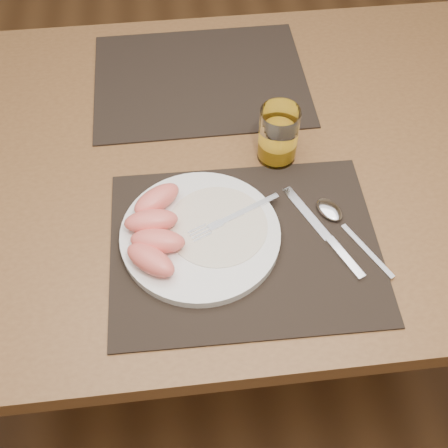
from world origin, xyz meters
TOP-DOWN VIEW (x-y plane):
  - ground at (0.00, 0.00)m, footprint 5.00×5.00m
  - table at (0.00, 0.00)m, footprint 1.40×0.90m
  - placemat_near at (0.02, -0.22)m, footprint 0.46×0.36m
  - placemat_far at (-0.02, 0.22)m, footprint 0.45×0.35m
  - plate at (-0.06, -0.20)m, footprint 0.27×0.27m
  - plate_dressing at (-0.03, -0.19)m, footprint 0.17×0.17m
  - fork at (-0.01, -0.18)m, footprint 0.17×0.09m
  - knife at (0.16, -0.23)m, footprint 0.10×0.21m
  - spoon at (0.18, -0.18)m, footprint 0.10×0.18m
  - juice_glass at (0.10, -0.02)m, footprint 0.07×0.07m
  - grapefruit_wedges at (-0.13, -0.20)m, footprint 0.11×0.21m

SIDE VIEW (x-z plane):
  - ground at x=0.00m, z-range 0.00..0.00m
  - table at x=0.00m, z-range 0.29..1.04m
  - placemat_near at x=0.02m, z-range 0.75..0.75m
  - placemat_far at x=-0.02m, z-range 0.75..0.75m
  - knife at x=0.16m, z-range 0.75..0.76m
  - spoon at x=0.18m, z-range 0.75..0.77m
  - plate at x=-0.06m, z-range 0.75..0.77m
  - plate_dressing at x=-0.03m, z-range 0.77..0.77m
  - fork at x=-0.01m, z-range 0.77..0.77m
  - grapefruit_wedges at x=-0.13m, z-range 0.77..0.81m
  - juice_glass at x=0.10m, z-range 0.75..0.86m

